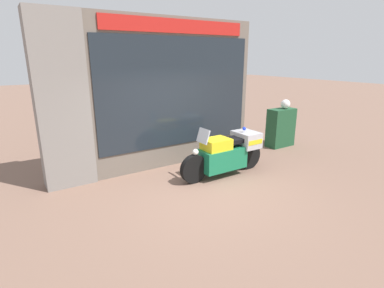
{
  "coord_description": "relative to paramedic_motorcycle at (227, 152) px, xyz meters",
  "views": [
    {
      "loc": [
        -3.35,
        -4.71,
        2.76
      ],
      "look_at": [
        0.38,
        1.03,
        0.74
      ],
      "focal_mm": 28.0,
      "sensor_mm": 36.0,
      "label": 1
    }
  ],
  "objects": [
    {
      "name": "shop_building",
      "position": [
        -1.49,
        1.47,
        1.29
      ],
      "size": [
        5.51,
        0.55,
        3.67
      ],
      "color": "#6B6056",
      "rests_on": "ground"
    },
    {
      "name": "utility_cabinet",
      "position": [
        2.93,
        0.92,
        0.04
      ],
      "size": [
        0.89,
        0.44,
        1.19
      ],
      "primitive_type": "cube",
      "color": "#1E4C2D",
      "rests_on": "ground"
    },
    {
      "name": "ground_plane",
      "position": [
        -1.06,
        -0.53,
        -0.56
      ],
      "size": [
        60.0,
        60.0,
        0.0
      ],
      "primitive_type": "plane",
      "color": "#7A5B4C"
    },
    {
      "name": "paramedic_motorcycle",
      "position": [
        0.0,
        0.0,
        0.0
      ],
      "size": [
        2.33,
        0.66,
        1.22
      ],
      "rotation": [
        0.0,
        0.0,
        3.14
      ],
      "color": "black",
      "rests_on": "ground"
    },
    {
      "name": "window_display",
      "position": [
        -0.61,
        1.5,
        -0.09
      ],
      "size": [
        4.02,
        0.3,
        1.98
      ],
      "color": "slate",
      "rests_on": "ground"
    },
    {
      "name": "white_helmet",
      "position": [
        3.02,
        0.9,
        0.78
      ],
      "size": [
        0.29,
        0.29,
        0.29
      ],
      "primitive_type": "sphere",
      "color": "white",
      "rests_on": "utility_cabinet"
    }
  ]
}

